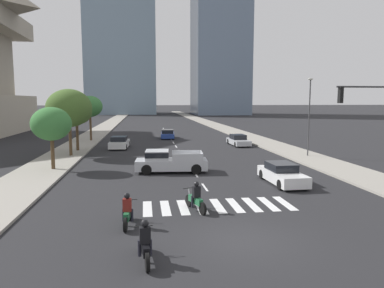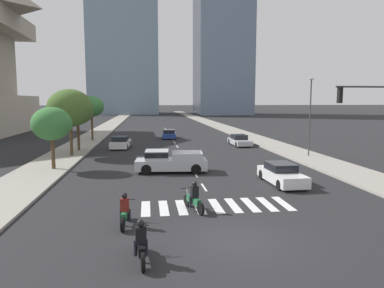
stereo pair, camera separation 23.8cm
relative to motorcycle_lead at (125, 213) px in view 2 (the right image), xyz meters
name	(u,v)px [view 2 (the right image)]	position (x,y,z in m)	size (l,w,h in m)	color
ground_plane	(239,240)	(4.46, -2.22, -0.58)	(800.00, 800.00, 0.00)	#232326
sidewalk_east	(268,143)	(15.97, 27.78, -0.51)	(4.00, 260.00, 0.15)	gray
sidewalk_west	(79,146)	(-7.04, 27.78, -0.51)	(4.00, 260.00, 0.15)	gray
crosswalk_near	(216,206)	(4.46, 2.37, -0.58)	(7.65, 2.61, 0.01)	silver
lane_divider_center	(175,143)	(4.46, 30.37, -0.58)	(0.14, 50.00, 0.01)	silver
motorcycle_lead	(125,213)	(0.00, 0.00, 0.00)	(0.70, 2.06, 1.49)	black
motorcycle_trailing	(141,245)	(0.73, -3.56, 0.00)	(0.70, 2.13, 1.49)	black
motorcycle_third	(194,199)	(3.22, 1.76, 0.00)	(0.95, 2.07, 1.49)	black
pickup_truck	(168,161)	(2.50, 11.44, 0.23)	(5.48, 2.39, 1.67)	#B7BABF
sedan_white_0	(282,174)	(9.63, 6.72, 0.03)	(1.91, 4.64, 1.34)	silver
sedan_silver_1	(239,141)	(12.02, 26.56, 0.01)	(1.94, 4.75, 1.29)	#B7BABF
sedan_blue_2	(169,134)	(4.08, 35.64, 0.00)	(2.13, 4.56, 1.28)	navy
sedan_white_3	(121,143)	(-2.03, 25.67, 0.05)	(2.19, 4.45, 1.37)	silver
traffic_signal_near	(376,117)	(13.75, 3.45, 3.88)	(4.08, 0.28, 6.39)	#333335
street_lamp_east	(310,111)	(16.27, 16.93, 3.82)	(0.50, 0.24, 7.33)	#3F3F42
street_tree_nearest	(52,124)	(-6.24, 13.19, 3.02)	(3.01, 3.01, 4.75)	#4C3823
street_tree_second	(70,108)	(-6.24, 19.98, 4.08)	(4.23, 4.23, 6.32)	#4C3823
street_tree_third	(78,112)	(-6.24, 23.62, 3.61)	(3.18, 3.18, 5.42)	#4C3823
street_tree_fourth	(91,107)	(-6.24, 33.27, 4.01)	(3.25, 3.25, 5.85)	#4C3823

